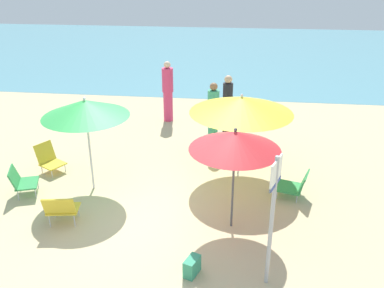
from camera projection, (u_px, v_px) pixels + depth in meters
The scene contains 14 objects.
ground_plane at pixel (155, 208), 8.01m from camera, with size 40.00×40.00×0.00m, color #CCB789.
sea_water at pixel (212, 51), 21.51m from camera, with size 40.00×16.00×0.01m, color #5693A3.
umbrella_green at pixel (85, 108), 8.02m from camera, with size 1.70×1.70×1.99m.
umbrella_yellow at pixel (241, 105), 8.54m from camera, with size 2.15×2.15×1.89m.
umbrella_red at pixel (235, 141), 6.82m from camera, with size 1.53×1.53×1.89m.
beach_chair_a at pixel (49, 159), 9.31m from camera, with size 0.70×0.66×0.64m.
beach_chair_b at pixel (21, 181), 8.35m from camera, with size 0.65×0.67×0.60m.
beach_chair_c at pixel (61, 208), 7.38m from camera, with size 0.62×0.57×0.64m.
beach_chair_d at pixel (295, 185), 8.29m from camera, with size 0.70×0.65×0.57m.
person_a at pixel (213, 116), 10.21m from camera, with size 0.28×0.28×1.70m.
person_b at pixel (227, 105), 10.96m from camera, with size 0.26×0.26×1.66m.
person_c at pixel (168, 91), 12.00m from camera, with size 0.32×0.32×1.76m.
warning_sign at pixel (273, 205), 5.66m from camera, with size 0.18×0.42×2.07m.
beach_bag at pixel (192, 266), 6.30m from camera, with size 0.31×0.16×0.28m, color #389970.
Camera 1 is at (1.50, -6.68, 4.41)m, focal length 39.00 mm.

